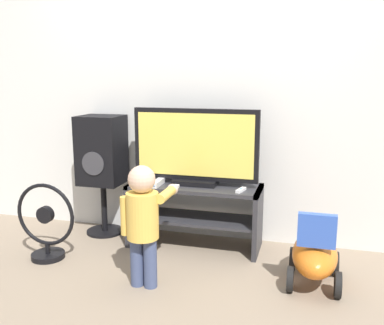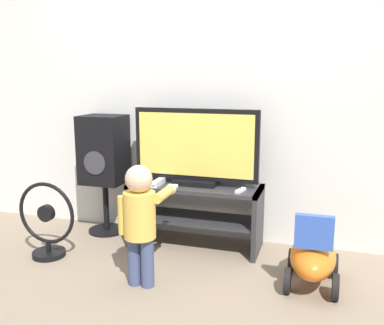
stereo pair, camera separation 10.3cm
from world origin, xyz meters
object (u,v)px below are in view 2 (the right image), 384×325
remote_primary (241,190)px  floor_fan (47,224)px  game_console (158,183)px  child (141,216)px  speaker_tower (104,153)px  ride_on_toy (313,256)px  television (196,148)px

remote_primary → floor_fan: floor_fan is taller
game_console → floor_fan: (-0.73, -0.44, -0.27)m
game_console → child: child is taller
child → floor_fan: child is taller
child → speaker_tower: speaker_tower is taller
floor_fan → ride_on_toy: floor_fan is taller
remote_primary → floor_fan: bearing=-162.3°
remote_primary → speaker_tower: size_ratio=0.13×
ride_on_toy → child: bearing=-163.0°
speaker_tower → floor_fan: size_ratio=1.77×
child → speaker_tower: bearing=130.9°
remote_primary → television: bearing=163.3°
ride_on_toy → floor_fan: bearing=-176.3°
television → child: 0.84m
remote_primary → speaker_tower: speaker_tower is taller
television → game_console: 0.41m
television → speaker_tower: television is taller
remote_primary → ride_on_toy: 0.71m
game_console → speaker_tower: bearing=163.1°
child → ride_on_toy: (1.07, 0.33, -0.28)m
game_console → speaker_tower: speaker_tower is taller
floor_fan → ride_on_toy: (1.94, 0.13, -0.06)m
game_console → floor_fan: bearing=-148.8°
speaker_tower → ride_on_toy: speaker_tower is taller
television → game_console: bearing=-156.9°
game_console → speaker_tower: (-0.57, 0.17, 0.18)m
speaker_tower → floor_fan: (-0.16, -0.61, -0.45)m
television → speaker_tower: (-0.84, 0.05, -0.10)m
speaker_tower → ride_on_toy: 1.91m
game_console → ride_on_toy: game_console is taller
remote_primary → game_console: bearing=-179.8°
game_console → speaker_tower: 0.62m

